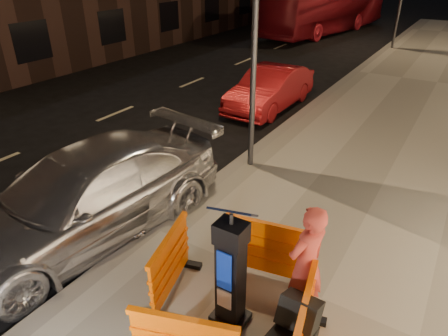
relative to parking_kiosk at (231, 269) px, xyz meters
The scene contains 12 objects.
ground_plane 2.53m from the parking_kiosk, 155.51° to the left, with size 120.00×120.00×0.00m, color black.
sidewalk 1.60m from the parking_kiosk, 47.61° to the left, with size 6.00×60.00×0.15m, color gray.
kerb 2.50m from the parking_kiosk, 155.51° to the left, with size 0.30×60.00×0.15m, color slate.
parking_kiosk is the anchor object (origin of this frame).
barrier_back 1.02m from the parking_kiosk, 90.00° to the left, with size 1.21×0.50×0.94m, color #FF6300.
barrier_kerbside 1.02m from the parking_kiosk, behind, with size 1.21×0.50×0.94m, color #FF6300.
barrier_bldgside 1.02m from the parking_kiosk, ahead, with size 1.21×0.50×0.94m, color #FF6300.
car_silver 3.30m from the parking_kiosk, behind, with size 2.09×5.14×1.49m, color silver.
car_red 8.64m from the parking_kiosk, 112.78° to the left, with size 1.34×3.86×1.27m, color #AA161D.
bus_doubledecker 23.35m from the parking_kiosk, 106.67° to the left, with size 2.65×11.34×3.16m, color maroon.
man 0.93m from the parking_kiosk, 39.67° to the left, with size 0.60×0.39×1.64m, color #BC3B32.
street_lamp_mid 4.88m from the parking_kiosk, 115.24° to the left, with size 0.12×0.12×6.00m, color #3F3F44.
Camera 1 is at (3.96, -4.08, 4.30)m, focal length 32.00 mm.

